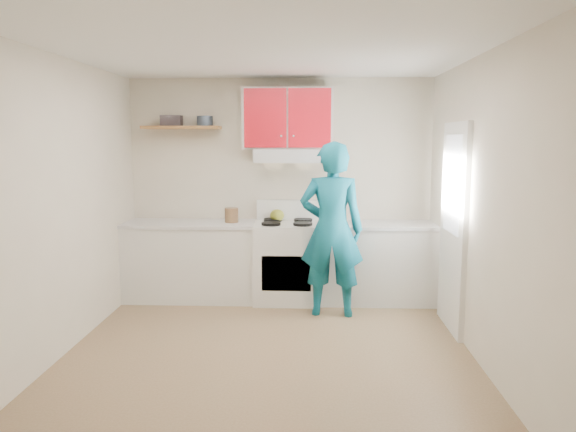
{
  "coord_description": "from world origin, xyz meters",
  "views": [
    {
      "loc": [
        0.37,
        -4.64,
        1.89
      ],
      "look_at": [
        0.15,
        0.55,
        1.15
      ],
      "focal_mm": 33.91,
      "sensor_mm": 36.0,
      "label": 1
    }
  ],
  "objects_px": {
    "stove": "(287,262)",
    "person": "(332,230)",
    "crock": "(232,216)",
    "kettle": "(277,215)",
    "tin": "(205,121)"
  },
  "relations": [
    {
      "from": "kettle",
      "to": "person",
      "type": "xyz_separation_m",
      "value": [
        0.62,
        -0.63,
        -0.06
      ]
    },
    {
      "from": "crock",
      "to": "person",
      "type": "height_order",
      "value": "person"
    },
    {
      "from": "crock",
      "to": "stove",
      "type": "bearing_deg",
      "value": -2.36
    },
    {
      "from": "stove",
      "to": "crock",
      "type": "xyz_separation_m",
      "value": [
        -0.65,
        0.03,
        0.53
      ]
    },
    {
      "from": "stove",
      "to": "person",
      "type": "xyz_separation_m",
      "value": [
        0.49,
        -0.5,
        0.47
      ]
    },
    {
      "from": "person",
      "to": "stove",
      "type": "bearing_deg",
      "value": -42.39
    },
    {
      "from": "stove",
      "to": "tin",
      "type": "distance_m",
      "value": 1.9
    },
    {
      "from": "kettle",
      "to": "tin",
      "type": "bearing_deg",
      "value": -160.57
    },
    {
      "from": "tin",
      "to": "kettle",
      "type": "distance_m",
      "value": 1.38
    },
    {
      "from": "stove",
      "to": "person",
      "type": "relative_size",
      "value": 0.49
    },
    {
      "from": "kettle",
      "to": "stove",
      "type": "bearing_deg",
      "value": -25.25
    },
    {
      "from": "kettle",
      "to": "crock",
      "type": "xyz_separation_m",
      "value": [
        -0.53,
        -0.1,
        0.0
      ]
    },
    {
      "from": "tin",
      "to": "person",
      "type": "distance_m",
      "value": 1.97
    },
    {
      "from": "stove",
      "to": "kettle",
      "type": "relative_size",
      "value": 5.44
    },
    {
      "from": "stove",
      "to": "crock",
      "type": "bearing_deg",
      "value": 177.64
    }
  ]
}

